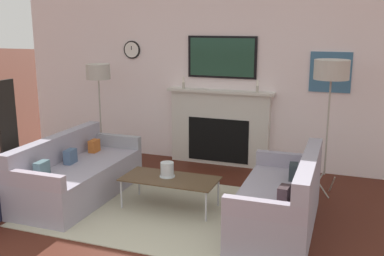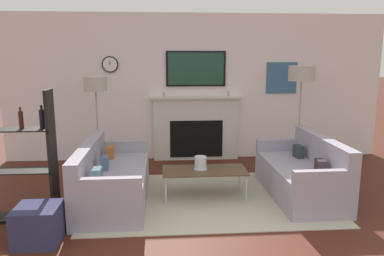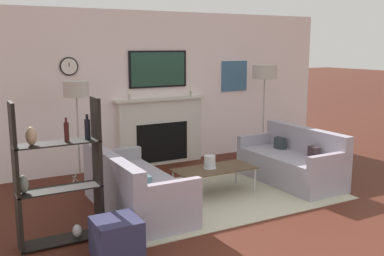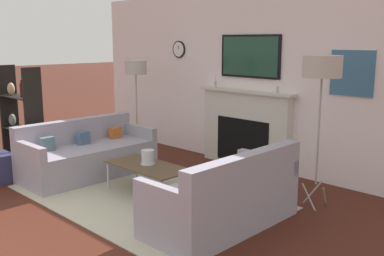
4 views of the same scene
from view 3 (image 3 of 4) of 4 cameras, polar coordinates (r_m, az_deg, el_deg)
name	(u,v)px [view 3 (image 3 of 4)]	position (r m, az deg, el deg)	size (l,w,h in m)	color
fireplace_wall	(158,96)	(8.06, -4.33, 4.05)	(7.11, 0.28, 2.70)	white
area_rug	(220,195)	(6.50, 3.63, -8.47)	(3.24, 2.12, 0.01)	#ACA78F
couch_left	(134,190)	(5.84, -7.38, -7.82)	(0.84, 1.90, 0.79)	#958E9D
couch_right	(292,163)	(7.19, 12.58, -4.41)	(0.82, 1.74, 0.84)	#958E9D
coffee_table	(214,170)	(6.45, 2.86, -5.33)	(1.17, 0.56, 0.38)	#4C3823
hurricane_candle	(210,163)	(6.43, 2.26, -4.43)	(0.19, 0.19, 0.18)	silver
floor_lamp_left	(76,91)	(6.63, -14.49, 4.56)	(0.36, 0.36, 1.62)	#9E998E
floor_lamp_right	(265,73)	(8.13, 9.22, 6.90)	(0.44, 0.44, 1.78)	#9E998E
shelf_unit	(57,176)	(4.99, -16.74, -5.89)	(0.89, 0.28, 1.56)	black
ottoman	(117,238)	(4.72, -9.55, -13.58)	(0.45, 0.45, 0.40)	#2C2C4C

